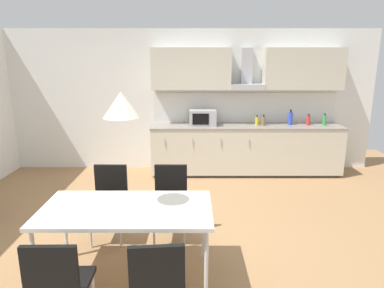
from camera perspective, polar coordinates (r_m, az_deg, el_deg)
The scene contains 17 objects.
ground_plane at distance 4.29m, azimuth -4.08°, elevation -15.05°, with size 9.24×8.01×0.02m, color #9E754C.
wall_back at distance 6.51m, azimuth -2.57°, elevation 7.21°, with size 7.39×0.10×2.60m, color white.
kitchen_counter at distance 6.37m, azimuth 8.98°, elevation -0.84°, with size 3.43×0.68×0.91m.
backsplash_tile at distance 6.54m, azimuth 8.81°, elevation 6.03°, with size 3.41×0.02×0.55m, color silver.
upper_wall_cabinets at distance 6.32m, azimuth 9.26°, elevation 12.19°, with size 3.41×0.40×0.73m.
microwave at distance 6.17m, azimuth 1.87°, elevation 4.44°, with size 0.48×0.35×0.28m.
bottle_brown at distance 6.28m, azimuth 11.90°, elevation 3.79°, with size 0.07×0.07×0.20m.
bottle_blue at distance 6.46m, azimuth 16.17°, elevation 4.14°, with size 0.08×0.08×0.28m.
bottle_yellow at distance 6.26m, azimuth 10.86°, elevation 3.78°, with size 0.06×0.06×0.19m.
bottle_green at distance 6.60m, azimuth 21.29°, elevation 3.71°, with size 0.06×0.06×0.22m.
bottle_red at distance 6.54m, azimuth 18.91°, elevation 3.75°, with size 0.07×0.07×0.20m.
dining_table at distance 3.29m, azimuth -10.76°, elevation -11.05°, with size 1.58×0.82×0.74m.
chair_near_right at distance 2.64m, azimuth -5.66°, elevation -21.79°, with size 0.43×0.43×0.87m.
chair_far_right at distance 4.03m, azimuth -3.52°, elevation -8.50°, with size 0.41×0.41×0.87m.
chair_far_left at distance 4.13m, azimuth -13.48°, elevation -8.28°, with size 0.41×0.41×0.87m.
chair_near_left at distance 2.80m, azimuth -21.42°, elevation -20.50°, with size 0.41×0.41×0.87m.
pendant_lamp at distance 3.01m, azimuth -11.63°, elevation 6.41°, with size 0.32×0.32×0.22m, color silver.
Camera 1 is at (0.30, -3.74, 2.07)m, focal length 32.00 mm.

